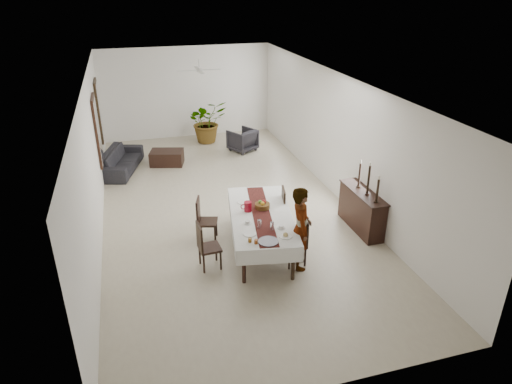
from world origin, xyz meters
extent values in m
cube|color=beige|center=(0.00, 0.00, 0.00)|extent=(6.00, 12.00, 0.00)
cube|color=white|center=(0.00, 0.00, 3.20)|extent=(6.00, 12.00, 0.02)
cube|color=white|center=(0.00, 6.00, 1.60)|extent=(6.00, 0.02, 3.20)
cube|color=white|center=(0.00, -6.00, 1.60)|extent=(6.00, 0.02, 3.20)
cube|color=white|center=(-3.00, 0.00, 1.60)|extent=(0.02, 12.00, 3.20)
cube|color=white|center=(3.00, 0.00, 1.60)|extent=(0.02, 12.00, 3.20)
cube|color=black|center=(0.33, -2.15, 0.78)|extent=(1.50, 2.72, 0.05)
cylinder|color=black|center=(-0.35, -3.27, 0.38)|extent=(0.09, 0.09, 0.75)
cylinder|color=black|center=(0.58, -3.44, 0.38)|extent=(0.09, 0.09, 0.75)
cylinder|color=black|center=(0.07, -0.86, 0.38)|extent=(0.09, 0.09, 0.75)
cylinder|color=black|center=(1.00, -1.03, 0.38)|extent=(0.09, 0.09, 0.75)
cube|color=white|center=(0.33, -2.15, 0.81)|extent=(1.73, 2.94, 0.01)
cube|color=white|center=(-0.29, -2.04, 0.65)|extent=(0.49, 2.73, 0.32)
cube|color=white|center=(0.94, -2.26, 0.65)|extent=(0.49, 2.73, 0.32)
cube|color=white|center=(0.09, -3.51, 0.65)|extent=(1.25, 0.23, 0.32)
cube|color=white|center=(0.56, -0.79, 0.65)|extent=(1.25, 0.23, 0.32)
cube|color=#571D18|center=(0.33, -2.15, 0.82)|extent=(0.83, 2.71, 0.00)
cylinder|color=maroon|center=(0.09, -1.94, 0.92)|extent=(0.19, 0.19, 0.21)
torus|color=maroon|center=(0.00, -1.93, 0.92)|extent=(0.13, 0.04, 0.13)
cylinder|color=white|center=(0.33, -2.86, 0.91)|extent=(0.08, 0.08, 0.18)
cylinder|color=white|center=(0.12, -2.71, 0.91)|extent=(0.08, 0.08, 0.18)
cylinder|color=white|center=(0.53, -2.84, 0.85)|extent=(0.10, 0.10, 0.06)
cylinder|color=silver|center=(0.53, -2.84, 0.82)|extent=(0.16, 0.16, 0.01)
cylinder|color=silver|center=(-0.06, -2.46, 0.85)|extent=(0.10, 0.10, 0.06)
cylinder|color=white|center=(-0.06, -2.46, 0.82)|extent=(0.16, 0.16, 0.01)
cylinder|color=white|center=(0.51, -3.16, 0.82)|extent=(0.26, 0.26, 0.02)
sphere|color=tan|center=(0.51, -3.16, 0.85)|extent=(0.10, 0.10, 0.10)
cylinder|color=white|center=(-0.13, -2.89, 0.82)|extent=(0.26, 0.26, 0.02)
cylinder|color=white|center=(0.09, -1.51, 0.82)|extent=(0.26, 0.26, 0.02)
cylinder|color=#434247|center=(0.13, -3.26, 0.83)|extent=(0.39, 0.39, 0.02)
cylinder|color=brown|center=(-0.11, -3.25, 0.86)|extent=(0.07, 0.07, 0.08)
cylinder|color=#8A5314|center=(-0.20, -3.17, 0.86)|extent=(0.07, 0.07, 0.08)
cylinder|color=brown|center=(0.43, -1.90, 0.87)|extent=(0.32, 0.32, 0.11)
sphere|color=maroon|center=(0.46, -1.88, 0.95)|extent=(0.10, 0.10, 0.10)
sphere|color=#4D8126|center=(0.39, -1.86, 0.95)|extent=(0.09, 0.09, 0.09)
sphere|color=gold|center=(0.42, -1.95, 0.95)|extent=(0.09, 0.09, 0.09)
cube|color=black|center=(0.80, -2.92, 0.44)|extent=(0.43, 0.43, 0.05)
cylinder|color=black|center=(0.97, -3.08, 0.21)|extent=(0.04, 0.04, 0.41)
cylinder|color=black|center=(0.96, -2.74, 0.21)|extent=(0.04, 0.04, 0.41)
cylinder|color=black|center=(0.63, -3.09, 0.21)|extent=(0.04, 0.04, 0.41)
cylinder|color=black|center=(0.62, -2.75, 0.21)|extent=(0.04, 0.04, 0.41)
cube|color=black|center=(0.99, -2.91, 0.72)|extent=(0.05, 0.42, 0.53)
cube|color=black|center=(0.79, -1.59, 0.48)|extent=(0.54, 0.54, 0.05)
cylinder|color=black|center=(0.94, -1.82, 0.22)|extent=(0.05, 0.05, 0.45)
cylinder|color=black|center=(1.02, -1.45, 0.22)|extent=(0.05, 0.05, 0.45)
cylinder|color=black|center=(0.57, -1.74, 0.22)|extent=(0.05, 0.05, 0.45)
cylinder|color=black|center=(0.65, -1.37, 0.22)|extent=(0.05, 0.05, 0.45)
cube|color=black|center=(1.00, -1.64, 0.79)|extent=(0.14, 0.45, 0.58)
cube|color=black|center=(-0.87, -2.57, 0.44)|extent=(0.45, 0.45, 0.05)
cylinder|color=black|center=(-1.05, -2.41, 0.21)|extent=(0.04, 0.04, 0.42)
cylinder|color=black|center=(-1.03, -2.75, 0.21)|extent=(0.04, 0.04, 0.42)
cylinder|color=black|center=(-0.71, -2.38, 0.21)|extent=(0.04, 0.04, 0.42)
cylinder|color=black|center=(-0.69, -2.73, 0.21)|extent=(0.04, 0.04, 0.42)
cube|color=black|center=(-1.06, -2.58, 0.73)|extent=(0.07, 0.42, 0.54)
cube|color=black|center=(-0.72, -1.51, 0.44)|extent=(0.53, 0.53, 0.05)
cylinder|color=black|center=(-0.83, -1.29, 0.21)|extent=(0.05, 0.05, 0.42)
cylinder|color=black|center=(-0.93, -1.63, 0.21)|extent=(0.05, 0.05, 0.42)
cylinder|color=black|center=(-0.50, -1.39, 0.21)|extent=(0.05, 0.05, 0.42)
cylinder|color=black|center=(-0.60, -1.72, 0.21)|extent=(0.05, 0.05, 0.42)
cube|color=black|center=(-0.90, -1.45, 0.73)|extent=(0.16, 0.42, 0.54)
imported|color=gray|center=(0.87, -3.03, 0.87)|extent=(0.56, 0.72, 1.74)
cube|color=black|center=(2.78, -1.99, 0.46)|extent=(0.41, 1.52, 0.91)
cube|color=black|center=(2.78, -1.99, 0.93)|extent=(0.45, 1.58, 0.03)
cylinder|color=black|center=(2.78, -2.55, 0.96)|extent=(0.10, 0.10, 0.03)
cylinder|color=black|center=(2.78, -2.55, 1.23)|extent=(0.05, 0.05, 0.51)
cylinder|color=white|center=(2.78, -2.55, 1.52)|extent=(0.04, 0.04, 0.08)
cylinder|color=black|center=(2.78, -2.15, 0.96)|extent=(0.10, 0.10, 0.03)
cylinder|color=black|center=(2.78, -2.15, 1.30)|extent=(0.05, 0.05, 0.66)
cylinder|color=silver|center=(2.78, -2.15, 1.67)|extent=(0.04, 0.04, 0.08)
cylinder|color=black|center=(2.78, -1.74, 0.96)|extent=(0.10, 0.10, 0.03)
cylinder|color=black|center=(2.78, -1.74, 1.25)|extent=(0.05, 0.05, 0.56)
cylinder|color=beige|center=(2.78, -1.74, 1.57)|extent=(0.04, 0.04, 0.08)
imported|color=#252328|center=(-2.49, 3.21, 0.32)|extent=(1.44, 2.34, 0.64)
imported|color=#2B282E|center=(1.48, 3.89, 0.37)|extent=(1.09, 1.10, 0.74)
cube|color=black|center=(-1.11, 3.32, 0.22)|extent=(1.13, 0.90, 0.44)
imported|color=#325522|center=(0.53, 5.14, 0.74)|extent=(1.53, 1.39, 1.48)
cube|color=black|center=(-2.96, 2.20, 1.60)|extent=(0.06, 1.05, 1.85)
cube|color=white|center=(-2.92, 2.20, 1.60)|extent=(0.01, 0.90, 1.70)
cube|color=black|center=(-2.96, 4.30, 1.60)|extent=(0.06, 1.05, 1.85)
cube|color=silver|center=(-2.92, 4.30, 1.60)|extent=(0.01, 0.90, 1.70)
cylinder|color=silver|center=(0.00, 3.00, 3.10)|extent=(0.04, 0.04, 0.20)
cylinder|color=silver|center=(0.00, 3.00, 2.90)|extent=(0.16, 0.16, 0.08)
cube|color=white|center=(0.00, 3.35, 2.90)|extent=(0.10, 0.55, 0.01)
cube|color=white|center=(0.00, 2.65, 2.90)|extent=(0.10, 0.55, 0.01)
cube|color=silver|center=(0.35, 3.00, 2.90)|extent=(0.55, 0.10, 0.01)
cube|color=white|center=(-0.35, 3.00, 2.90)|extent=(0.55, 0.10, 0.01)
camera|label=1|loc=(-2.13, -10.25, 5.31)|focal=32.00mm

